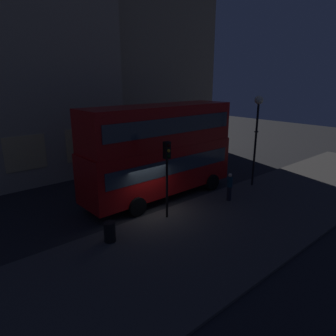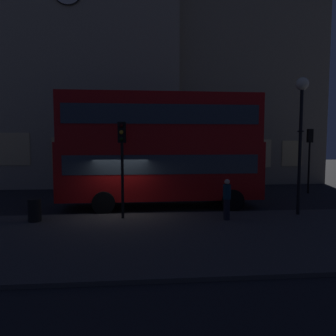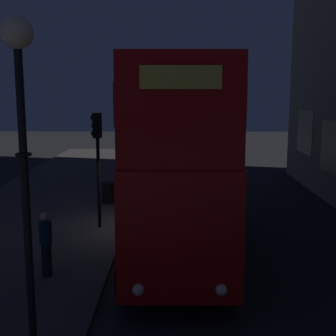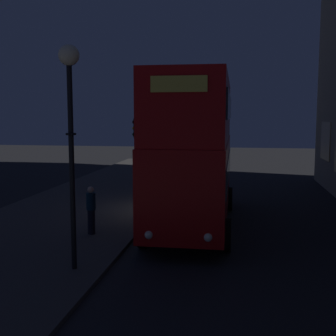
% 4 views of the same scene
% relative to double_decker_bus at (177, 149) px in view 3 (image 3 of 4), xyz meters
% --- Properties ---
extents(ground_plane, '(80.00, 80.00, 0.00)m').
position_rel_double_decker_bus_xyz_m(ground_plane, '(-1.92, -1.32, -3.12)').
color(ground_plane, '#232326').
extents(sidewalk_slab, '(44.00, 7.02, 0.12)m').
position_rel_double_decker_bus_xyz_m(sidewalk_slab, '(-1.92, -5.31, -3.06)').
color(sidewalk_slab, '#423F3D').
rests_on(sidewalk_slab, ground).
extents(double_decker_bus, '(10.00, 2.99, 5.61)m').
position_rel_double_decker_bus_xyz_m(double_decker_bus, '(0.00, 0.00, 0.00)').
color(double_decker_bus, '#B20F0F').
rests_on(double_decker_bus, ground).
extents(traffic_light_near_kerb, '(0.34, 0.37, 4.00)m').
position_rel_double_decker_bus_xyz_m(traffic_light_near_kerb, '(-1.77, -2.70, -0.12)').
color(traffic_light_near_kerb, black).
rests_on(traffic_light_near_kerb, sidewalk_slab).
extents(street_lamp, '(0.55, 0.55, 5.93)m').
position_rel_double_decker_bus_xyz_m(street_lamp, '(5.89, -2.66, 1.48)').
color(street_lamp, black).
rests_on(street_lamp, sidewalk_slab).
extents(pedestrian, '(0.32, 0.32, 1.68)m').
position_rel_double_decker_bus_xyz_m(pedestrian, '(2.48, -3.36, -2.13)').
color(pedestrian, black).
rests_on(pedestrian, sidewalk_slab).
extents(litter_bin, '(0.52, 0.52, 0.91)m').
position_rel_double_decker_bus_xyz_m(litter_bin, '(-5.27, -2.89, -2.55)').
color(litter_bin, black).
rests_on(litter_bin, sidewalk_slab).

